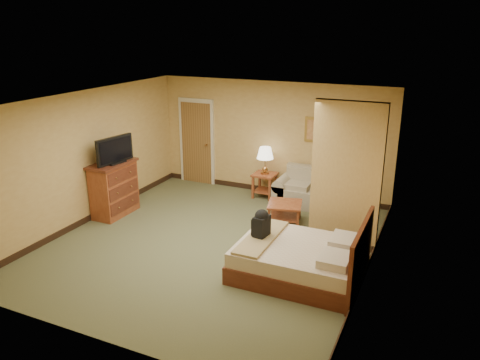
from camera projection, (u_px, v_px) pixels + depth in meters
The scene contains 17 objects.
floor at pixel (212, 244), 8.49m from camera, with size 6.00×6.00×0.00m, color brown.
ceiling at pixel (209, 100), 7.66m from camera, with size 6.00×6.00×0.00m, color white.
back_wall at pixel (272, 139), 10.67m from camera, with size 5.50×0.02×2.60m, color tan.
left_wall at pixel (86, 158), 9.15m from camera, with size 0.02×6.00×2.60m, color tan.
right_wall at pixel (373, 199), 7.00m from camera, with size 0.02×6.00×2.60m, color tan.
partition at pixel (346, 176), 8.03m from camera, with size 1.20×0.15×2.60m, color tan.
door at pixel (197, 142), 11.48m from camera, with size 0.94×0.16×2.10m.
baseboard at pixel (271, 190), 11.05m from camera, with size 5.50×0.02×0.12m, color black.
loveseat at pixel (312, 194), 10.18m from camera, with size 1.63×0.76×0.82m.
side_table at pixel (265, 182), 10.67m from camera, with size 0.51×0.51×0.56m.
table_lamp at pixel (265, 154), 10.46m from camera, with size 0.37×0.37×0.62m.
coffee_table at pixel (285, 209), 9.28m from camera, with size 0.79×0.79×0.42m.
wall_picture at pixel (321, 130), 10.11m from camera, with size 0.71×0.04×0.55m.
dresser at pixel (114, 188), 9.63m from camera, with size 0.55×1.05×1.13m.
tv at pixel (115, 151), 9.33m from camera, with size 0.28×0.89×0.54m.
bed at pixel (302, 259), 7.32m from camera, with size 1.94×1.62×1.05m.
backpack at pixel (262, 223), 7.45m from camera, with size 0.23×0.31×0.49m.
Camera 1 is at (3.63, -6.79, 3.79)m, focal length 35.00 mm.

